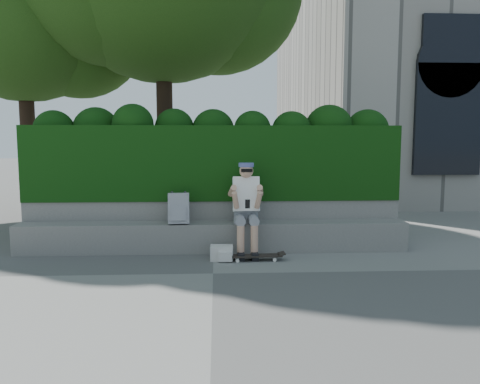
{
  "coord_description": "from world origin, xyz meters",
  "views": [
    {
      "loc": [
        0.05,
        -5.91,
        1.72
      ],
      "look_at": [
        0.4,
        1.0,
        0.95
      ],
      "focal_mm": 35.0,
      "sensor_mm": 36.0,
      "label": 1
    }
  ],
  "objects": [
    {
      "name": "backpack_ground",
      "position": [
        0.12,
        0.69,
        0.1
      ],
      "size": [
        0.33,
        0.23,
        0.21
      ],
      "primitive_type": "cube",
      "rotation": [
        0.0,
        0.0,
        -0.02
      ],
      "color": "silver",
      "rests_on": "ground"
    },
    {
      "name": "backpack_plaid",
      "position": [
        -0.53,
        1.15,
        0.68
      ],
      "size": [
        0.33,
        0.19,
        0.47
      ],
      "primitive_type": "cube",
      "rotation": [
        0.0,
        0.0,
        0.07
      ],
      "color": "#B7B8BC",
      "rests_on": "bench_ledge"
    },
    {
      "name": "ground",
      "position": [
        0.0,
        0.0,
        0.0
      ],
      "size": [
        80.0,
        80.0,
        0.0
      ],
      "primitive_type": "plane",
      "color": "slate",
      "rests_on": "ground"
    },
    {
      "name": "skateboard",
      "position": [
        0.6,
        0.62,
        0.07
      ],
      "size": [
        0.76,
        0.22,
        0.08
      ],
      "rotation": [
        0.0,
        0.0,
        0.04
      ],
      "color": "black",
      "rests_on": "ground"
    },
    {
      "name": "person",
      "position": [
        0.5,
        1.07,
        0.75
      ],
      "size": [
        0.4,
        0.76,
        1.38
      ],
      "color": "gray",
      "rests_on": "ground"
    },
    {
      "name": "planter_wall",
      "position": [
        0.0,
        1.73,
        0.38
      ],
      "size": [
        6.0,
        0.5,
        0.75
      ],
      "primitive_type": "cube",
      "color": "gray",
      "rests_on": "ground"
    },
    {
      "name": "tree_right",
      "position": [
        -4.25,
        5.08,
        4.79
      ],
      "size": [
        4.43,
        4.43,
        7.01
      ],
      "rotation": [
        0.0,
        0.0,
        -0.2
      ],
      "color": "black",
      "rests_on": "ground"
    },
    {
      "name": "bench_ledge",
      "position": [
        0.0,
        1.25,
        0.23
      ],
      "size": [
        6.0,
        0.45,
        0.45
      ],
      "primitive_type": "cube",
      "color": "gray",
      "rests_on": "ground"
    },
    {
      "name": "hedge",
      "position": [
        0.0,
        1.95,
        1.35
      ],
      "size": [
        6.0,
        1.0,
        1.2
      ],
      "primitive_type": "cube",
      "color": "black",
      "rests_on": "planter_wall"
    }
  ]
}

